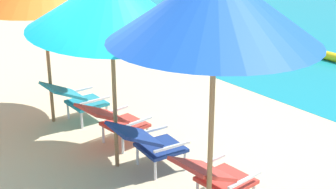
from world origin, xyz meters
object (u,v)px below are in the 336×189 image
object	(u,v)px
lounge_chair_far_right	(215,176)
beach_umbrella_right	(215,6)
swim_buoy	(332,57)
beach_umbrella_center	(111,3)
lounge_chair_far_left	(76,98)
lounge_chair_near_left	(114,120)
lounge_chair_near_right	(148,141)

from	to	relation	value
lounge_chair_far_right	beach_umbrella_right	distance (m)	1.94
lounge_chair_far_right	swim_buoy	bearing A→B (deg)	113.25
beach_umbrella_center	lounge_chair_far_left	bearing A→B (deg)	170.23
swim_buoy	beach_umbrella_center	distance (m)	6.36
lounge_chair_far_right	beach_umbrella_right	xyz separation A→B (m)	(0.30, -0.37, 1.88)
swim_buoy	lounge_chair_far_right	xyz separation A→B (m)	(2.43, -5.67, 0.31)
lounge_chair_near_left	beach_umbrella_center	size ratio (longest dim) A/B	0.37
lounge_chair_far_left	beach_umbrella_right	xyz separation A→B (m)	(3.23, -0.32, 1.88)
swim_buoy	beach_umbrella_center	size ratio (longest dim) A/B	0.66
swim_buoy	lounge_chair_far_left	size ratio (longest dim) A/B	1.81
swim_buoy	beach_umbrella_right	bearing A→B (deg)	-65.63
beach_umbrella_right	swim_buoy	bearing A→B (deg)	114.37
lounge_chair_far_right	beach_umbrella_right	bearing A→B (deg)	-50.90
lounge_chair_near_right	beach_umbrella_center	distance (m)	1.69
lounge_chair_far_right	beach_umbrella_center	size ratio (longest dim) A/B	0.37
lounge_chair_far_left	lounge_chair_near_left	distance (m)	1.03
lounge_chair_near_right	lounge_chair_far_right	world-z (taller)	same
swim_buoy	lounge_chair_near_left	bearing A→B (deg)	-84.60
lounge_chair_near_right	lounge_chair_far_left	bearing A→B (deg)	179.27
lounge_chair_near_left	lounge_chair_near_right	distance (m)	0.81
lounge_chair_near_right	beach_umbrella_center	world-z (taller)	beach_umbrella_center
lounge_chair_far_right	lounge_chair_near_right	bearing A→B (deg)	-176.28
swim_buoy	beach_umbrella_center	xyz separation A→B (m)	(1.00, -5.97, 1.95)
lounge_chair_far_left	beach_umbrella_center	xyz separation A→B (m)	(1.49, -0.26, 1.64)
lounge_chair_far_left	lounge_chair_near_right	distance (m)	1.84
lounge_chair_far_right	beach_umbrella_center	bearing A→B (deg)	-168.07
lounge_chair_near_right	beach_umbrella_right	size ratio (longest dim) A/B	0.36
lounge_chair_far_left	beach_umbrella_center	distance (m)	2.23
beach_umbrella_center	lounge_chair_near_left	bearing A→B (deg)	149.83
lounge_chair_near_left	lounge_chair_far_right	world-z (taller)	same
lounge_chair_far_left	swim_buoy	bearing A→B (deg)	85.08
lounge_chair_near_left	swim_buoy	bearing A→B (deg)	95.40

